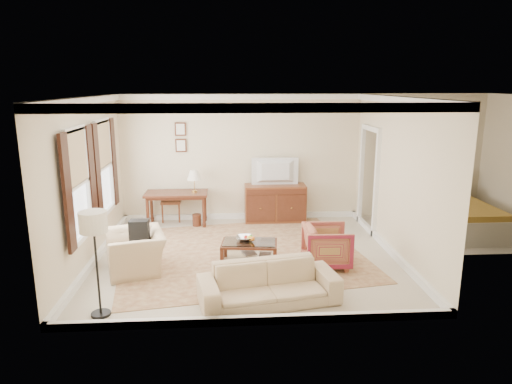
{
  "coord_description": "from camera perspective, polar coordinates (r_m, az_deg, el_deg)",
  "views": [
    {
      "loc": [
        -0.34,
        -7.94,
        3.1
      ],
      "look_at": [
        0.2,
        0.3,
        1.15
      ],
      "focal_mm": 32.0,
      "sensor_mm": 36.0,
      "label": 1
    }
  ],
  "objects": [
    {
      "name": "book_b",
      "position": [
        8.15,
        0.38,
        -7.86
      ],
      "size": [
        0.28,
        0.07,
        0.38
      ],
      "primitive_type": "imported",
      "rotation": [
        0.0,
        0.0,
        -0.16
      ],
      "color": "brown",
      "rests_on": "coffee_table"
    },
    {
      "name": "book_a",
      "position": [
        8.21,
        -1.6,
        -7.67
      ],
      "size": [
        0.28,
        0.12,
        0.38
      ],
      "primitive_type": "imported",
      "rotation": [
        0.0,
        0.0,
        0.31
      ],
      "color": "brown",
      "rests_on": "coffee_table"
    },
    {
      "name": "desk_lamp",
      "position": [
        10.23,
        -7.73,
        1.37
      ],
      "size": [
        0.32,
        0.32,
        0.5
      ],
      "primitive_type": null,
      "color": "silver",
      "rests_on": "writing_desk"
    },
    {
      "name": "rug",
      "position": [
        8.66,
        -1.91,
        -7.65
      ],
      "size": [
        4.91,
        4.39,
        0.01
      ],
      "primitive_type": "cube",
      "rotation": [
        0.0,
        0.0,
        0.15
      ],
      "color": "brown",
      "rests_on": "room_shell"
    },
    {
      "name": "backpack",
      "position": [
        8.03,
        -14.39,
        -4.5
      ],
      "size": [
        0.34,
        0.39,
        0.4
      ],
      "primitive_type": "cube",
      "rotation": [
        0.0,
        0.0,
        -1.09
      ],
      "color": "black",
      "rests_on": "club_armchair"
    },
    {
      "name": "coffee_table",
      "position": [
        8.1,
        -0.84,
        -6.87
      ],
      "size": [
        1.03,
        0.68,
        0.41
      ],
      "rotation": [
        0.0,
        0.0,
        -0.12
      ],
      "color": "#4F2416",
      "rests_on": "room_shell"
    },
    {
      "name": "sofa",
      "position": [
        6.68,
        1.61,
        -10.63
      ],
      "size": [
        2.08,
        0.95,
        0.78
      ],
      "primitive_type": "imported",
      "rotation": [
        0.0,
        0.0,
        0.19
      ],
      "color": "tan",
      "rests_on": "room_shell"
    },
    {
      "name": "tv",
      "position": [
        10.33,
        2.45,
        3.62
      ],
      "size": [
        1.02,
        0.59,
        0.13
      ],
      "primitive_type": "imported",
      "rotation": [
        0.0,
        0.0,
        3.14
      ],
      "color": "black",
      "rests_on": "sideboard"
    },
    {
      "name": "room_shell",
      "position": [
        7.97,
        -1.31,
        8.76
      ],
      "size": [
        5.51,
        5.01,
        2.91
      ],
      "color": "beige",
      "rests_on": "ground"
    },
    {
      "name": "framed_prints",
      "position": [
        10.52,
        -9.4,
        6.79
      ],
      "size": [
        0.25,
        0.04,
        0.68
      ],
      "primitive_type": null,
      "color": "#4F2416",
      "rests_on": "room_shell"
    },
    {
      "name": "desk_chair",
      "position": [
        10.73,
        -10.55,
        -0.81
      ],
      "size": [
        0.54,
        0.54,
        1.05
      ],
      "primitive_type": null,
      "rotation": [
        0.0,
        0.0,
        0.22
      ],
      "color": "brown",
      "rests_on": "room_shell"
    },
    {
      "name": "fruit_bowl",
      "position": [
        8.11,
        -1.43,
        -5.69
      ],
      "size": [
        0.42,
        0.42,
        0.1
      ],
      "primitive_type": "imported",
      "color": "silver",
      "rests_on": "coffee_table"
    },
    {
      "name": "window_rear",
      "position": [
        9.28,
        -18.46,
        2.99
      ],
      "size": [
        0.12,
        1.56,
        1.8
      ],
      "primitive_type": null,
      "color": "#CCB284",
      "rests_on": "room_shell"
    },
    {
      "name": "sideboard",
      "position": [
        10.54,
        2.39,
        -1.39
      ],
      "size": [
        1.39,
        0.54,
        0.86
      ],
      "primitive_type": "cube",
      "color": "brown",
      "rests_on": "room_shell"
    },
    {
      "name": "doorway",
      "position": [
        10.12,
        13.86,
        1.36
      ],
      "size": [
        0.1,
        1.12,
        2.25
      ],
      "primitive_type": null,
      "color": "white",
      "rests_on": "room_shell"
    },
    {
      "name": "annex_bedroom",
      "position": [
        10.66,
        23.38,
        -2.84
      ],
      "size": [
        3.0,
        2.7,
        2.9
      ],
      "color": "beige",
      "rests_on": "ground"
    },
    {
      "name": "writing_desk",
      "position": [
        10.35,
        -9.89,
        -0.63
      ],
      "size": [
        1.38,
        0.69,
        0.76
      ],
      "color": "#4F2416",
      "rests_on": "room_shell"
    },
    {
      "name": "club_armchair",
      "position": [
        8.01,
        -14.82,
        -6.43
      ],
      "size": [
        0.95,
        1.2,
        0.92
      ],
      "primitive_type": "imported",
      "rotation": [
        0.0,
        0.0,
        -1.29
      ],
      "color": "tan",
      "rests_on": "room_shell"
    },
    {
      "name": "window_front",
      "position": [
        7.77,
        -21.35,
        0.85
      ],
      "size": [
        0.12,
        1.56,
        1.8
      ],
      "primitive_type": null,
      "color": "#CCB284",
      "rests_on": "room_shell"
    },
    {
      "name": "floor_lamp",
      "position": [
        6.39,
        -19.62,
        -4.47
      ],
      "size": [
        0.37,
        0.37,
        1.49
      ],
      "color": "black",
      "rests_on": "room_shell"
    },
    {
      "name": "striped_armchair",
      "position": [
        8.05,
        8.86,
        -6.47
      ],
      "size": [
        0.75,
        0.8,
        0.8
      ],
      "primitive_type": "imported",
      "rotation": [
        0.0,
        0.0,
        1.54
      ],
      "color": "maroon",
      "rests_on": "room_shell"
    }
  ]
}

